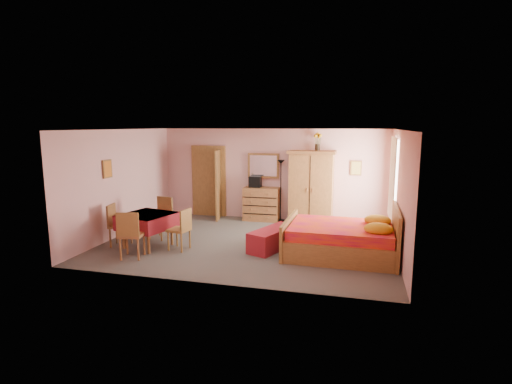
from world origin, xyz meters
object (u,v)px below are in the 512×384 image
(chair_south, at_px, (132,234))
(dining_table, at_px, (148,230))
(chest_of_drawers, at_px, (262,204))
(wall_mirror, at_px, (263,166))
(floor_lamp, at_px, (281,191))
(stereo, at_px, (255,182))
(bed, at_px, (341,230))
(chair_east, at_px, (179,229))
(chair_north, at_px, (160,218))
(bench, at_px, (273,239))
(chair_west, at_px, (120,225))
(sunflower_vase, at_px, (318,142))
(wardrobe, at_px, (311,188))

(chair_south, bearing_deg, dining_table, 83.91)
(chest_of_drawers, xyz_separation_m, wall_mirror, (0.00, 0.21, 1.08))
(floor_lamp, bearing_deg, chest_of_drawers, -174.38)
(wall_mirror, height_order, stereo, wall_mirror)
(floor_lamp, bearing_deg, wall_mirror, 163.89)
(bed, height_order, chair_east, bed)
(stereo, distance_m, chair_north, 3.05)
(bench, bearing_deg, chair_north, 177.33)
(chest_of_drawers, relative_size, stereo, 3.00)
(chest_of_drawers, relative_size, wall_mirror, 1.11)
(wall_mirror, bearing_deg, chair_west, -128.86)
(bed, distance_m, chair_north, 4.26)
(bench, distance_m, chair_east, 2.08)
(sunflower_vase, distance_m, dining_table, 5.03)
(sunflower_vase, bearing_deg, bench, -104.29)
(chest_of_drawers, relative_size, dining_table, 0.98)
(floor_lamp, relative_size, bench, 1.29)
(floor_lamp, xyz_separation_m, sunflower_vase, (1.00, 0.03, 1.39))
(chair_south, height_order, chair_west, chair_south)
(floor_lamp, height_order, dining_table, floor_lamp)
(dining_table, bearing_deg, bed, 6.46)
(stereo, height_order, sunflower_vase, sunflower_vase)
(chair_west, bearing_deg, stereo, 133.13)
(bed, height_order, dining_table, bed)
(bed, bearing_deg, wall_mirror, 130.65)
(floor_lamp, xyz_separation_m, bench, (0.33, -2.58, -0.64))
(bench, xyz_separation_m, chair_north, (-2.81, 0.13, 0.27))
(stereo, distance_m, sunflower_vase, 2.09)
(wall_mirror, xyz_separation_m, floor_lamp, (0.54, -0.16, -0.68))
(bed, xyz_separation_m, chair_east, (-3.44, -0.49, -0.07))
(wall_mirror, height_order, sunflower_vase, sunflower_vase)
(wardrobe, bearing_deg, chair_east, -128.47)
(sunflower_vase, height_order, bed, sunflower_vase)
(wardrobe, height_order, chair_east, wardrobe)
(chair_east, bearing_deg, sunflower_vase, -31.23)
(chair_west, bearing_deg, wardrobe, 117.75)
(stereo, xyz_separation_m, wardrobe, (1.60, -0.06, -0.10))
(chest_of_drawers, xyz_separation_m, sunflower_vase, (1.54, 0.08, 1.79))
(dining_table, xyz_separation_m, chair_north, (-0.05, 0.69, 0.12))
(chair_north, distance_m, chair_west, 0.96)
(chair_west, bearing_deg, chair_east, 81.50)
(stereo, distance_m, bed, 3.70)
(stereo, distance_m, chair_west, 3.99)
(sunflower_vase, xyz_separation_m, bed, (0.79, -2.69, -1.73))
(wardrobe, xyz_separation_m, chair_east, (-2.52, -3.08, -0.55))
(chair_south, bearing_deg, chair_east, 35.11)
(sunflower_vase, bearing_deg, floor_lamp, -178.23)
(chest_of_drawers, height_order, bed, bed)
(sunflower_vase, bearing_deg, chair_north, -144.44)
(wardrobe, relative_size, bed, 0.88)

